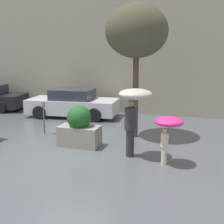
{
  "coord_description": "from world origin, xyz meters",
  "views": [
    {
      "loc": [
        3.54,
        -7.14,
        2.97
      ],
      "look_at": [
        0.82,
        1.6,
        1.05
      ],
      "focal_mm": 45.0,
      "sensor_mm": 36.0,
      "label": 1
    }
  ],
  "objects_px": {
    "planter_box": "(79,128)",
    "parked_car_near": "(73,104)",
    "parking_meter": "(43,111)",
    "person_adult": "(134,105)",
    "person_child": "(168,125)",
    "street_tree": "(137,32)"
  },
  "relations": [
    {
      "from": "person_adult",
      "to": "parking_meter",
      "type": "xyz_separation_m",
      "value": [
        -3.7,
        1.31,
        -0.66
      ]
    },
    {
      "from": "street_tree",
      "to": "person_adult",
      "type": "bearing_deg",
      "value": -78.73
    },
    {
      "from": "person_adult",
      "to": "parked_car_near",
      "type": "distance_m",
      "value": 6.0
    },
    {
      "from": "planter_box",
      "to": "parked_car_near",
      "type": "height_order",
      "value": "planter_box"
    },
    {
      "from": "person_adult",
      "to": "parked_car_near",
      "type": "bearing_deg",
      "value": 144.34
    },
    {
      "from": "person_adult",
      "to": "parked_car_near",
      "type": "xyz_separation_m",
      "value": [
        -3.97,
        4.4,
        -0.93
      ]
    },
    {
      "from": "planter_box",
      "to": "street_tree",
      "type": "distance_m",
      "value": 3.75
    },
    {
      "from": "person_child",
      "to": "parking_meter",
      "type": "xyz_separation_m",
      "value": [
        -4.7,
        1.59,
        -0.21
      ]
    },
    {
      "from": "person_adult",
      "to": "parked_car_near",
      "type": "relative_size",
      "value": 0.46
    },
    {
      "from": "parking_meter",
      "to": "person_adult",
      "type": "bearing_deg",
      "value": -19.5
    },
    {
      "from": "person_child",
      "to": "street_tree",
      "type": "height_order",
      "value": "street_tree"
    },
    {
      "from": "planter_box",
      "to": "person_child",
      "type": "xyz_separation_m",
      "value": [
        2.9,
        -0.75,
        0.49
      ]
    },
    {
      "from": "person_adult",
      "to": "street_tree",
      "type": "relative_size",
      "value": 0.43
    },
    {
      "from": "planter_box",
      "to": "parking_meter",
      "type": "distance_m",
      "value": 2.01
    },
    {
      "from": "planter_box",
      "to": "parked_car_near",
      "type": "relative_size",
      "value": 0.31
    },
    {
      "from": "planter_box",
      "to": "parking_meter",
      "type": "relative_size",
      "value": 1.09
    },
    {
      "from": "person_child",
      "to": "parking_meter",
      "type": "height_order",
      "value": "person_child"
    },
    {
      "from": "planter_box",
      "to": "street_tree",
      "type": "xyz_separation_m",
      "value": [
        1.49,
        1.55,
        3.07
      ]
    },
    {
      "from": "person_child",
      "to": "street_tree",
      "type": "distance_m",
      "value": 3.73
    },
    {
      "from": "planter_box",
      "to": "person_child",
      "type": "relative_size",
      "value": 1.02
    },
    {
      "from": "street_tree",
      "to": "parking_meter",
      "type": "xyz_separation_m",
      "value": [
        -3.3,
        -0.7,
        -2.79
      ]
    },
    {
      "from": "planter_box",
      "to": "parked_car_near",
      "type": "bearing_deg",
      "value": 117.76
    }
  ]
}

